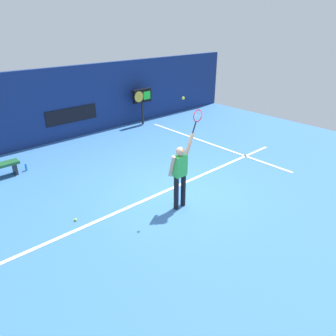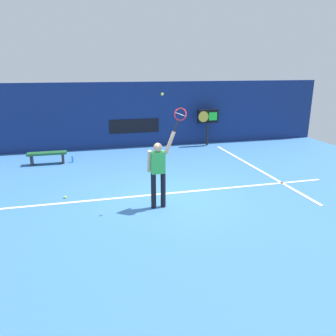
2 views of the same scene
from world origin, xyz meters
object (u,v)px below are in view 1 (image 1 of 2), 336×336
(tennis_ball, at_px, (183,98))
(spare_ball, at_px, (75,220))
(water_bottle, at_px, (26,167))
(scoreboard_clock, at_px, (142,97))
(tennis_player, at_px, (180,172))
(tennis_racket, at_px, (197,117))

(tennis_ball, bearing_deg, spare_ball, 154.93)
(water_bottle, bearing_deg, spare_ball, -92.23)
(tennis_ball, distance_m, scoreboard_clock, 7.50)
(tennis_ball, relative_size, water_bottle, 0.28)
(scoreboard_clock, relative_size, water_bottle, 6.84)
(tennis_ball, xyz_separation_m, scoreboard_clock, (3.63, 6.37, -1.57))
(scoreboard_clock, height_order, spare_ball, scoreboard_clock)
(tennis_player, height_order, scoreboard_clock, tennis_player)
(tennis_player, height_order, spare_ball, tennis_player)
(water_bottle, xyz_separation_m, spare_ball, (-0.14, -3.72, -0.09))
(tennis_player, bearing_deg, tennis_racket, -0.44)
(spare_ball, bearing_deg, tennis_player, -27.61)
(water_bottle, distance_m, spare_ball, 3.72)
(tennis_racket, distance_m, spare_ball, 3.91)
(scoreboard_clock, height_order, water_bottle, scoreboard_clock)
(spare_ball, bearing_deg, tennis_ball, -25.07)
(tennis_racket, relative_size, water_bottle, 2.60)
(tennis_racket, distance_m, tennis_ball, 0.67)
(tennis_racket, distance_m, water_bottle, 6.09)
(scoreboard_clock, distance_m, water_bottle, 6.26)
(tennis_ball, bearing_deg, tennis_player, -151.51)
(tennis_racket, bearing_deg, tennis_player, 179.56)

